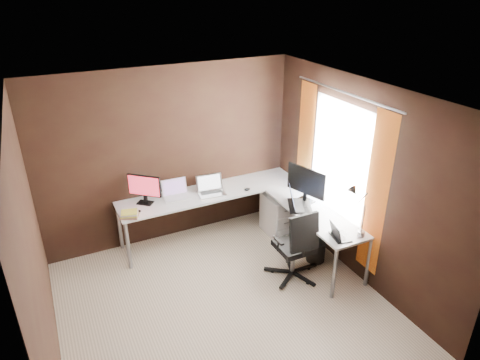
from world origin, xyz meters
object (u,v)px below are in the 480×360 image
laptop_black_big (297,203)px  office_chair (295,257)px  book_stack (129,214)px  desk_lamp (357,205)px  monitor_right (306,183)px  monitor_left (144,188)px  laptop_silver (211,189)px  wastebasket (316,251)px  laptop_white (176,193)px  drawer_pedestal (280,214)px  laptop_black_small (338,234)px

laptop_black_big → office_chair: 0.73m
book_stack → desk_lamp: desk_lamp is taller
monitor_right → book_stack: monitor_right is taller
laptop_black_big → monitor_left: bearing=88.0°
laptop_silver → wastebasket: 1.69m
office_chair → wastebasket: 0.51m
laptop_white → laptop_black_big: bearing=-33.5°
wastebasket → drawer_pedestal: bearing=94.7°
laptop_black_big → office_chair: bearing=174.3°
laptop_black_big → wastebasket: size_ratio=1.77×
laptop_silver → book_stack: (-1.19, -0.16, -0.02)m
laptop_silver → laptop_black_small: 1.95m
desk_lamp → office_chair: desk_lamp is taller
monitor_left → laptop_black_big: 2.05m
book_stack → wastebasket: size_ratio=0.97×
laptop_silver → monitor_right: bearing=-31.7°
laptop_white → laptop_silver: laptop_silver is taller
laptop_silver → wastebasket: laptop_silver is taller
laptop_silver → desk_lamp: (1.10, -1.76, 0.35)m
drawer_pedestal → laptop_black_big: size_ratio=1.17×
laptop_black_big → office_chair: laptop_black_big is taller
laptop_black_big → desk_lamp: desk_lamp is taller
drawer_pedestal → book_stack: book_stack is taller
monitor_left → book_stack: monitor_left is taller
drawer_pedestal → laptop_black_small: size_ratio=2.00×
laptop_black_small → office_chair: bearing=51.6°
monitor_left → monitor_right: monitor_right is taller
monitor_right → desk_lamp: (0.04, -0.95, 0.12)m
book_stack → drawer_pedestal: bearing=-4.2°
office_chair → wastebasket: bearing=20.7°
office_chair → desk_lamp: bearing=-38.5°
monitor_right → laptop_black_small: size_ratio=1.96×
laptop_silver → office_chair: bearing=-60.6°
drawer_pedestal → monitor_left: (-1.88, 0.43, 0.66)m
office_chair → laptop_white: bearing=127.2°
drawer_pedestal → book_stack: (-2.16, 0.16, 0.46)m
monitor_right → office_chair: 1.01m
monitor_right → laptop_black_small: 0.96m
monitor_right → book_stack: bearing=55.3°
monitor_right → laptop_black_big: monitor_right is taller
laptop_silver → drawer_pedestal: bearing=-12.7°
drawer_pedestal → office_chair: size_ratio=0.61×
monitor_left → laptop_black_small: (1.82, -1.84, -0.19)m
monitor_right → laptop_black_big: (-0.18, -0.07, -0.22)m
laptop_black_big → book_stack: size_ratio=1.82×
drawer_pedestal → laptop_black_small: 1.48m
drawer_pedestal → monitor_left: monitor_left is taller
laptop_silver → laptop_black_big: 1.24m
drawer_pedestal → monitor_right: size_ratio=1.02×
monitor_left → wastebasket: bearing=7.6°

